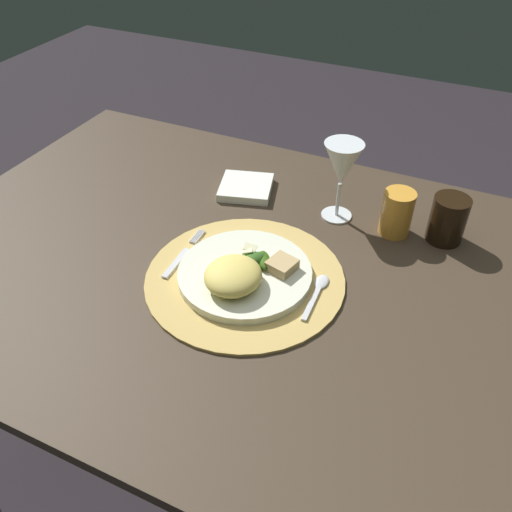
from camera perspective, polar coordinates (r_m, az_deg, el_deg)
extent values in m
plane|color=#272227|center=(1.60, 0.70, -21.04)|extent=(6.00, 6.00, 0.00)
cube|color=#3E3023|center=(1.05, 1.00, -2.06)|extent=(1.46, 0.94, 0.02)
cylinder|color=#3E3023|center=(1.81, -13.19, 3.01)|extent=(0.07, 0.07, 0.68)
cylinder|color=tan|center=(1.02, -1.19, -2.36)|extent=(0.38, 0.38, 0.01)
cylinder|color=silver|center=(1.01, -1.19, -1.88)|extent=(0.25, 0.25, 0.02)
ellipsoid|color=#E0C660|center=(0.96, -2.45, -2.09)|extent=(0.11, 0.12, 0.04)
ellipsoid|color=#486924|center=(1.02, -0.50, 0.01)|extent=(0.04, 0.03, 0.02)
ellipsoid|color=#2F6721|center=(1.02, 0.12, -0.42)|extent=(0.06, 0.05, 0.02)
ellipsoid|color=#315712|center=(1.01, 0.72, -0.43)|extent=(0.05, 0.06, 0.02)
ellipsoid|color=#315B1F|center=(1.01, -0.33, -0.43)|extent=(0.06, 0.07, 0.02)
cube|color=beige|center=(1.02, -0.67, 0.84)|extent=(0.03, 0.02, 0.01)
cube|color=beige|center=(1.02, -0.93, 0.73)|extent=(0.03, 0.03, 0.01)
cube|color=tan|center=(1.00, 2.77, -0.97)|extent=(0.06, 0.06, 0.02)
cube|color=silver|center=(1.05, -8.49, -0.74)|extent=(0.02, 0.09, 0.00)
cube|color=silver|center=(1.12, -6.51, 2.13)|extent=(0.00, 0.05, 0.00)
cube|color=silver|center=(1.12, -6.33, 2.09)|extent=(0.00, 0.05, 0.00)
cube|color=silver|center=(1.11, -6.15, 2.04)|extent=(0.00, 0.05, 0.00)
cube|color=silver|center=(1.11, -5.96, 1.99)|extent=(0.00, 0.05, 0.00)
cube|color=silver|center=(0.97, 5.90, -5.03)|extent=(0.01, 0.09, 0.00)
ellipsoid|color=silver|center=(1.01, 6.96, -2.75)|extent=(0.03, 0.04, 0.01)
cube|color=white|center=(1.26, -1.08, 7.29)|extent=(0.14, 0.14, 0.02)
cylinder|color=silver|center=(1.19, 8.52, 4.31)|extent=(0.07, 0.07, 0.00)
cylinder|color=silver|center=(1.17, 8.71, 5.96)|extent=(0.01, 0.01, 0.08)
cone|color=silver|center=(1.13, 9.14, 9.60)|extent=(0.08, 0.08, 0.09)
cylinder|color=gold|center=(1.14, 14.73, 4.45)|extent=(0.06, 0.06, 0.10)
cylinder|color=black|center=(1.15, 19.70, 3.68)|extent=(0.07, 0.07, 0.10)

